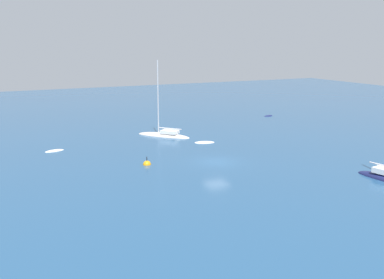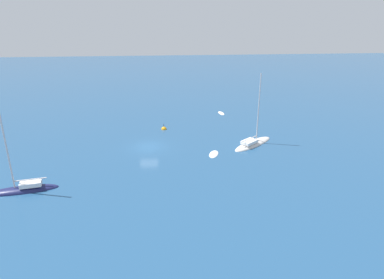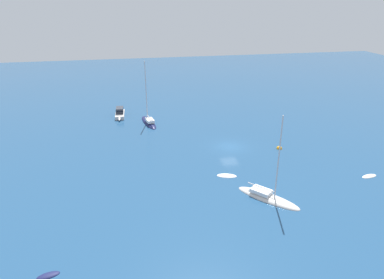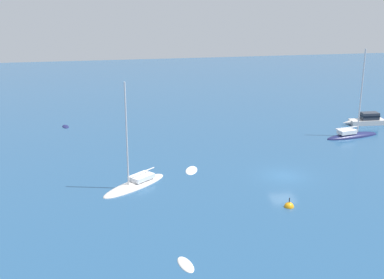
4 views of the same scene
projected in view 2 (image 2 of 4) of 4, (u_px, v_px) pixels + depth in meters
name	position (u px, v px, depth m)	size (l,w,h in m)	color
ground_plane	(148.00, 147.00, 49.99)	(165.65, 165.65, 0.00)	navy
yacht	(253.00, 143.00, 50.83)	(6.41, 7.12, 10.48)	silver
ketch	(23.00, 189.00, 38.70)	(3.05, 7.56, 11.39)	#191E4C
rib	(221.00, 113.00, 64.32)	(2.35, 1.31, 0.32)	silver
skiff	(214.00, 154.00, 47.70)	(2.75, 1.89, 0.35)	white
channel_buoy	(164.00, 129.00, 56.63)	(0.84, 0.84, 1.26)	orange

